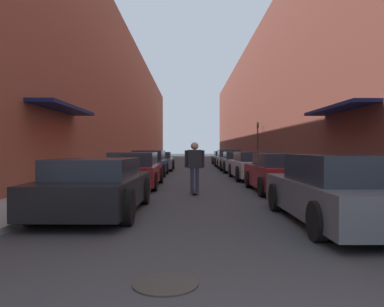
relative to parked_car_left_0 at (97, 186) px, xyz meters
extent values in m
plane|color=#38383A|center=(2.50, 20.88, -0.61)|extent=(152.80, 152.80, 0.00)
cube|color=gray|center=(-1.97, 27.83, -0.55)|extent=(1.80, 69.45, 0.12)
cube|color=gray|center=(6.97, 27.83, -0.55)|extent=(1.80, 69.45, 0.12)
cube|color=brown|center=(-4.87, 27.83, 4.98)|extent=(4.00, 69.45, 11.18)
cube|color=#141947|center=(-2.47, 5.26, 2.29)|extent=(1.00, 4.80, 0.12)
cube|color=brown|center=(9.87, 27.83, 5.28)|extent=(4.00, 69.45, 11.77)
cube|color=#141947|center=(7.47, 5.26, 2.29)|extent=(1.00, 4.80, 0.12)
cube|color=black|center=(0.00, 0.05, -0.11)|extent=(1.93, 4.39, 0.62)
cube|color=#232833|center=(0.00, -0.17, 0.41)|extent=(1.67, 2.29, 0.42)
cylinder|color=black|center=(-0.90, 1.40, -0.26)|extent=(0.18, 0.70, 0.70)
cylinder|color=black|center=(0.90, 1.40, -0.26)|extent=(0.18, 0.70, 0.70)
cylinder|color=black|center=(-0.90, -1.30, -0.26)|extent=(0.18, 0.70, 0.70)
cylinder|color=black|center=(0.90, -1.30, -0.26)|extent=(0.18, 0.70, 0.70)
cube|color=maroon|center=(0.01, 5.83, -0.11)|extent=(1.82, 4.62, 0.64)
cube|color=#232833|center=(0.01, 5.60, 0.45)|extent=(1.58, 2.41, 0.49)
cylinder|color=black|center=(-0.86, 7.25, -0.28)|extent=(0.18, 0.66, 0.66)
cylinder|color=black|center=(0.87, 7.25, -0.28)|extent=(0.18, 0.66, 0.66)
cylinder|color=black|center=(-0.86, 4.40, -0.28)|extent=(0.18, 0.66, 0.66)
cylinder|color=black|center=(0.87, 4.40, -0.28)|extent=(0.18, 0.66, 0.66)
cube|color=navy|center=(-0.06, 11.72, -0.11)|extent=(1.79, 4.32, 0.65)
cube|color=#232833|center=(-0.06, 11.50, 0.48)|extent=(1.55, 2.26, 0.52)
cylinder|color=black|center=(-0.90, 13.05, -0.28)|extent=(0.18, 0.65, 0.65)
cylinder|color=black|center=(0.78, 13.05, -0.28)|extent=(0.18, 0.65, 0.65)
cylinder|color=black|center=(-0.90, 10.39, -0.28)|extent=(0.18, 0.65, 0.65)
cylinder|color=black|center=(0.78, 10.39, -0.28)|extent=(0.18, 0.65, 0.65)
cube|color=gray|center=(-0.02, 16.60, -0.12)|extent=(2.03, 4.27, 0.62)
cube|color=#232833|center=(-0.02, 16.38, 0.40)|extent=(1.76, 2.23, 0.43)
cylinder|color=black|center=(-0.97, 17.91, -0.28)|extent=(0.18, 0.66, 0.66)
cylinder|color=black|center=(0.94, 17.91, -0.28)|extent=(0.18, 0.66, 0.66)
cylinder|color=black|center=(-0.97, 15.28, -0.28)|extent=(0.18, 0.66, 0.66)
cylinder|color=black|center=(0.94, 15.28, -0.28)|extent=(0.18, 0.66, 0.66)
cube|color=#515459|center=(4.98, -1.10, -0.11)|extent=(1.94, 4.62, 0.64)
cube|color=#232833|center=(4.98, -1.33, 0.46)|extent=(1.70, 2.40, 0.51)
cylinder|color=black|center=(4.03, 0.33, -0.29)|extent=(0.18, 0.63, 0.63)
cylinder|color=black|center=(5.92, 0.33, -0.29)|extent=(0.18, 0.63, 0.63)
cylinder|color=black|center=(4.03, -2.53, -0.29)|extent=(0.18, 0.63, 0.63)
cube|color=maroon|center=(5.10, 4.13, -0.09)|extent=(1.82, 4.14, 0.70)
cube|color=#232833|center=(5.10, 3.93, 0.47)|extent=(1.59, 2.16, 0.42)
cylinder|color=black|center=(4.23, 5.41, -0.30)|extent=(0.18, 0.61, 0.61)
cylinder|color=black|center=(5.97, 5.41, -0.30)|extent=(0.18, 0.61, 0.61)
cylinder|color=black|center=(4.23, 2.86, -0.30)|extent=(0.18, 0.61, 0.61)
cylinder|color=black|center=(5.97, 2.86, -0.30)|extent=(0.18, 0.61, 0.61)
cube|color=#B7B7BC|center=(5.04, 9.24, -0.08)|extent=(1.82, 4.52, 0.68)
cube|color=#232833|center=(5.04, 9.01, 0.47)|extent=(1.58, 2.36, 0.42)
cylinder|color=black|center=(4.18, 10.63, -0.27)|extent=(0.18, 0.69, 0.69)
cylinder|color=black|center=(5.91, 10.63, -0.27)|extent=(0.18, 0.69, 0.69)
cylinder|color=black|center=(4.18, 7.84, -0.27)|extent=(0.18, 0.69, 0.69)
cylinder|color=black|center=(5.91, 7.84, -0.27)|extent=(0.18, 0.69, 0.69)
cube|color=gray|center=(4.99, 14.56, -0.11)|extent=(1.76, 3.91, 0.61)
cube|color=#232833|center=(4.99, 14.37, 0.42)|extent=(1.54, 2.03, 0.44)
cylinder|color=black|center=(4.13, 15.77, -0.25)|extent=(0.18, 0.71, 0.71)
cylinder|color=black|center=(5.84, 15.77, -0.25)|extent=(0.18, 0.71, 0.71)
cylinder|color=black|center=(4.13, 13.35, -0.25)|extent=(0.18, 0.71, 0.71)
cylinder|color=black|center=(5.84, 13.35, -0.25)|extent=(0.18, 0.71, 0.71)
cube|color=#B7B7BC|center=(5.02, 19.85, -0.09)|extent=(1.77, 4.32, 0.64)
cube|color=#232833|center=(5.02, 19.63, 0.50)|extent=(1.54, 2.26, 0.54)
cylinder|color=black|center=(4.17, 21.18, -0.25)|extent=(0.18, 0.71, 0.71)
cylinder|color=black|center=(5.86, 21.18, -0.25)|extent=(0.18, 0.71, 0.71)
cylinder|color=black|center=(4.17, 18.51, -0.25)|extent=(0.18, 0.71, 0.71)
cylinder|color=black|center=(5.86, 18.51, -0.25)|extent=(0.18, 0.71, 0.71)
cube|color=#515459|center=(5.12, 25.51, -0.14)|extent=(1.74, 4.47, 0.56)
cube|color=#232833|center=(5.12, 25.28, 0.38)|extent=(1.52, 2.33, 0.49)
cylinder|color=black|center=(4.28, 26.89, -0.26)|extent=(0.18, 0.69, 0.69)
cylinder|color=black|center=(5.96, 26.89, -0.26)|extent=(0.18, 0.69, 0.69)
cylinder|color=black|center=(4.28, 24.12, -0.26)|extent=(0.18, 0.69, 0.69)
cylinder|color=black|center=(5.96, 24.12, -0.26)|extent=(0.18, 0.69, 0.69)
cube|color=black|center=(2.22, 3.55, -0.54)|extent=(0.20, 0.78, 0.02)
cylinder|color=beige|center=(2.15, 3.80, -0.58)|extent=(0.03, 0.06, 0.06)
cylinder|color=beige|center=(2.30, 3.80, -0.58)|extent=(0.03, 0.06, 0.06)
cylinder|color=beige|center=(2.15, 3.30, -0.58)|extent=(0.03, 0.06, 0.06)
cylinder|color=beige|center=(2.30, 3.30, -0.58)|extent=(0.03, 0.06, 0.06)
cylinder|color=#2D3351|center=(2.15, 3.55, -0.16)|extent=(0.11, 0.11, 0.75)
cylinder|color=#2D3351|center=(2.30, 3.55, -0.16)|extent=(0.11, 0.11, 0.75)
cube|color=#232328|center=(2.22, 3.55, 0.51)|extent=(0.45, 0.20, 0.58)
sphere|color=tan|center=(2.22, 3.55, 0.92)|extent=(0.24, 0.24, 0.24)
cylinder|color=#232328|center=(1.96, 3.55, 0.51)|extent=(0.09, 0.09, 0.55)
cylinder|color=#232328|center=(2.49, 3.55, 0.51)|extent=(0.09, 0.09, 0.55)
cylinder|color=#332D28|center=(1.79, -4.34, -0.60)|extent=(0.70, 0.70, 0.02)
cylinder|color=#2D2D2D|center=(7.46, 21.08, 1.21)|extent=(0.10, 0.10, 3.40)
cube|color=#332D0F|center=(7.46, 21.08, 2.69)|extent=(0.16, 0.16, 0.45)
sphere|color=red|center=(7.46, 20.99, 2.80)|extent=(0.11, 0.11, 0.11)
camera|label=1|loc=(2.04, -8.29, 0.83)|focal=35.00mm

